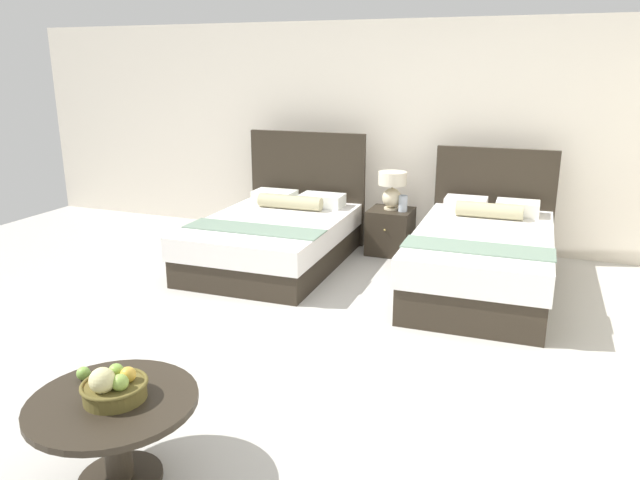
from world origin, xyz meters
TOP-DOWN VIEW (x-y plane):
  - ground_plane at (0.00, 0.00)m, footprint 10.30×9.74m
  - wall_back at (0.00, 3.07)m, footprint 10.30×0.12m
  - bed_near_window at (-1.07, 1.72)m, footprint 1.44×2.08m
  - bed_near_corner at (1.07, 1.71)m, footprint 1.29×2.20m
  - nightstand at (-0.03, 2.50)m, footprint 0.47×0.49m
  - table_lamp at (-0.03, 2.52)m, footprint 0.31×0.31m
  - vase at (0.11, 2.46)m, footprint 0.10×0.10m
  - coffee_table at (-0.31, -1.78)m, footprint 0.84×0.84m
  - fruit_bowl at (-0.30, -1.78)m, footprint 0.33×0.33m
  - loose_apple at (-0.58, -1.68)m, footprint 0.07×0.07m

SIDE VIEW (x-z plane):
  - ground_plane at x=0.00m, z-range -0.02..0.00m
  - nightstand at x=-0.03m, z-range 0.00..0.50m
  - bed_near_window at x=-1.07m, z-range -0.35..0.95m
  - bed_near_corner at x=1.07m, z-range -0.28..0.93m
  - coffee_table at x=-0.31m, z-range 0.11..0.58m
  - loose_apple at x=-0.58m, z-range 0.47..0.54m
  - fruit_bowl at x=-0.30m, z-range 0.44..0.64m
  - vase at x=0.11m, z-range 0.50..0.68m
  - table_lamp at x=-0.03m, z-range 0.54..0.96m
  - wall_back at x=0.00m, z-range 0.00..2.54m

